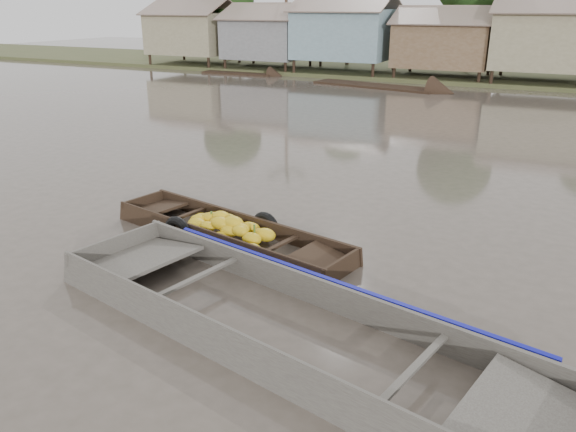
% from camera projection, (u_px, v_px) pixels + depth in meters
% --- Properties ---
extents(ground, '(120.00, 120.00, 0.00)m').
position_uv_depth(ground, '(306.00, 279.00, 10.05)').
color(ground, '#4C443A').
rests_on(ground, ground).
extents(riverbank, '(120.00, 12.47, 10.22)m').
position_uv_depth(riverbank, '(566.00, 31.00, 34.45)').
color(riverbank, '#384723').
rests_on(riverbank, ground).
extents(banana_boat, '(5.83, 2.51, 0.80)m').
position_uv_depth(banana_boat, '(226.00, 232.00, 11.67)').
color(banana_boat, black).
rests_on(banana_boat, ground).
extents(viewer_boat, '(8.75, 3.99, 0.68)m').
position_uv_depth(viewer_boat, '(291.00, 334.00, 8.23)').
color(viewer_boat, '#443E39').
rests_on(viewer_boat, ground).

